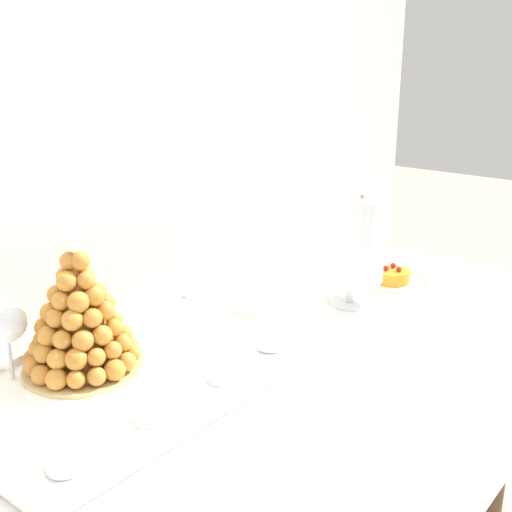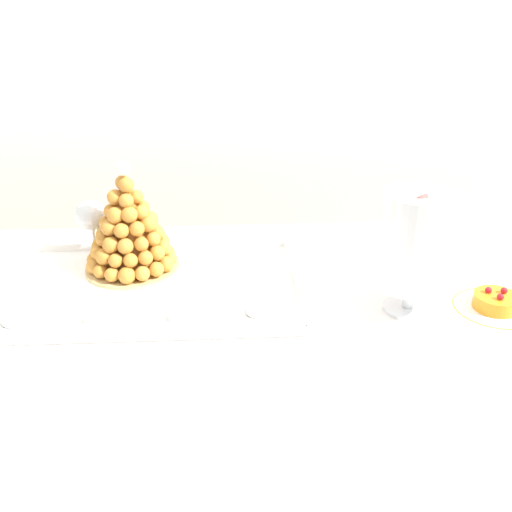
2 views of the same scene
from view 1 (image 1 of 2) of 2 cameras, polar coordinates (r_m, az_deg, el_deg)
buffet_table at (r=1.33m, az=-3.40°, el=-13.03°), size 1.74×0.86×0.78m
serving_tray at (r=1.23m, az=-10.36°, el=-10.27°), size 0.67×0.42×0.02m
croquembouche at (r=1.22m, az=-15.12°, el=-5.33°), size 0.22×0.22×0.26m
dessert_cup_left at (r=1.00m, az=-16.38°, el=-16.17°), size 0.06×0.06×0.05m
dessert_cup_mid_left at (r=1.08m, az=-9.37°, el=-12.98°), size 0.05×0.05×0.05m
dessert_cup_centre at (r=1.18m, az=-3.12°, el=-9.68°), size 0.06×0.06×0.05m
dessert_cup_mid_right at (r=1.30m, az=1.26°, el=-6.94°), size 0.05×0.05×0.06m
macaron_goblet at (r=1.50m, az=8.40°, el=1.50°), size 0.15×0.15×0.27m
fruit_tart_plate at (r=1.69m, az=11.75°, el=-1.97°), size 0.18×0.18×0.05m
wine_glass at (r=1.23m, az=-20.95°, el=-5.60°), size 0.07×0.07×0.15m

